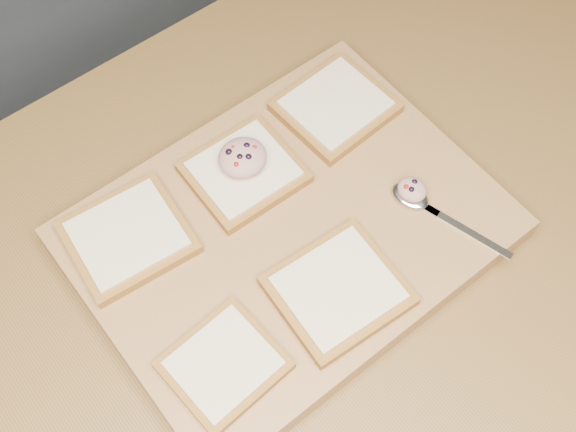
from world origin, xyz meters
The scene contains 10 objects.
island_counter centered at (0.00, 0.00, 0.45)m, with size 2.00×0.80×0.90m.
cutting_board centered at (0.08, 0.03, 0.92)m, with size 0.46×0.35×0.04m, color #A97848.
bread_far_left centered at (-0.07, 0.12, 0.95)m, with size 0.14×0.13×0.02m.
bread_far_center centered at (0.08, 0.11, 0.95)m, with size 0.13×0.12×0.02m.
bread_far_right centered at (0.23, 0.12, 0.95)m, with size 0.13×0.12×0.02m.
bread_near_left centered at (-0.07, -0.06, 0.94)m, with size 0.12×0.11×0.02m.
bread_near_center centered at (0.07, -0.07, 0.95)m, with size 0.14×0.13×0.02m.
tuna_salad_dollop centered at (0.09, 0.12, 0.97)m, with size 0.06×0.06×0.03m.
spoon centered at (0.22, -0.04, 0.94)m, with size 0.06×0.16×0.01m.
spoon_salad centered at (0.22, -0.03, 0.96)m, with size 0.03×0.04×0.02m.
Camera 1 is at (-0.16, -0.28, 1.67)m, focal length 45.00 mm.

